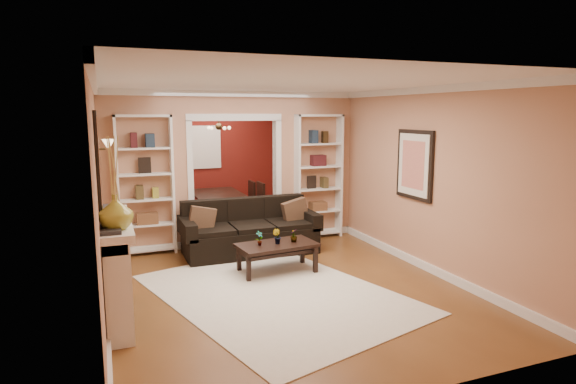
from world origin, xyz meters
name	(u,v)px	position (x,y,z in m)	size (l,w,h in m)	color
floor	(256,261)	(0.00, 0.00, 0.00)	(8.00, 8.00, 0.00)	brown
ceiling	(254,88)	(0.00, 0.00, 2.70)	(8.00, 8.00, 0.00)	white
wall_back	(203,156)	(0.00, 4.00, 1.35)	(8.00, 8.00, 0.00)	tan
wall_front	(407,239)	(0.00, -4.00, 1.35)	(8.00, 8.00, 0.00)	tan
wall_left	(99,184)	(-2.25, 0.00, 1.35)	(8.00, 8.00, 0.00)	tan
wall_right	(380,171)	(2.25, 0.00, 1.35)	(8.00, 8.00, 0.00)	tan
partition_wall	(235,168)	(0.00, 1.20, 1.35)	(4.50, 0.15, 2.70)	tan
red_back_panel	(204,157)	(0.00, 3.97, 1.32)	(4.44, 0.04, 2.64)	maroon
dining_window	(204,147)	(0.00, 3.93, 1.55)	(0.78, 0.03, 0.98)	#8CA5CC
area_rug	(276,293)	(-0.19, -1.45, 0.01)	(2.53, 3.54, 0.01)	silver
sofa	(250,227)	(0.05, 0.45, 0.44)	(2.26, 0.98, 0.89)	black
pillow_left	(202,220)	(-0.76, 0.43, 0.63)	(0.40, 0.12, 0.40)	brown
pillow_right	(295,212)	(0.85, 0.43, 0.65)	(0.43, 0.12, 0.43)	brown
coffee_table	(277,258)	(0.13, -0.63, 0.22)	(1.14, 0.62, 0.43)	black
plant_left	(260,238)	(-0.13, -0.63, 0.54)	(0.11, 0.08, 0.21)	#336626
plant_center	(277,237)	(0.13, -0.63, 0.54)	(0.12, 0.09, 0.21)	#336626
plant_right	(294,236)	(0.40, -0.63, 0.53)	(0.11, 0.11, 0.19)	#336626
bookshelf_left	(146,186)	(-1.55, 1.03, 1.15)	(0.90, 0.30, 2.30)	white
bookshelf_right	(318,177)	(1.55, 1.03, 1.15)	(0.90, 0.30, 2.30)	white
fireplace	(118,269)	(-2.09, -1.50, 0.58)	(0.32, 1.70, 1.16)	white
vase	(116,212)	(-2.09, -2.02, 1.34)	(0.34, 0.34, 0.36)	olive
mirror	(98,162)	(-2.23, -1.50, 1.80)	(0.03, 0.95, 1.10)	silver
wall_sconce	(104,147)	(-2.15, 0.55, 1.83)	(0.18, 0.18, 0.22)	#FFE0A5
framed_art	(414,165)	(2.21, -1.00, 1.55)	(0.04, 0.85, 1.05)	black
dining_table	(221,209)	(0.08, 2.74, 0.32)	(1.02, 1.83, 0.64)	black
dining_chair_nw	(197,210)	(-0.47, 2.44, 0.39)	(0.38, 0.38, 0.77)	black
dining_chair_ne	(250,203)	(0.63, 2.44, 0.46)	(0.45, 0.45, 0.92)	black
dining_chair_sw	(192,205)	(-0.47, 3.04, 0.40)	(0.40, 0.40, 0.80)	black
dining_chair_se	(242,200)	(0.63, 3.04, 0.43)	(0.43, 0.43, 0.86)	black
chandelier	(215,128)	(0.00, 2.70, 2.02)	(0.50, 0.50, 0.30)	#3E311C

